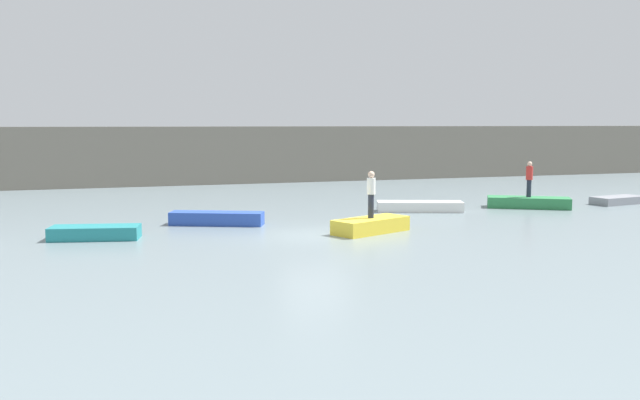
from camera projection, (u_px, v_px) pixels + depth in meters
ground_plane at (316, 236)px, 24.77m from camera, size 120.00×120.00×0.00m
embankment_wall at (213, 155)px, 45.50m from camera, size 80.00×1.20×3.84m
rowboat_teal at (95, 233)px, 23.97m from camera, size 3.22×1.78×0.47m
rowboat_blue at (217, 218)px, 27.34m from camera, size 3.78×2.31×0.52m
rowboat_yellow at (371, 225)px, 25.40m from camera, size 3.27×2.33×0.55m
rowboat_white at (420, 206)px, 31.52m from camera, size 4.07×2.36×0.46m
rowboat_green at (528, 202)px, 32.83m from camera, size 3.92×3.02×0.52m
rowboat_grey at (618, 200)px, 34.40m from camera, size 2.95×1.62×0.39m
person_red_shirt at (529, 177)px, 32.69m from camera, size 0.32×0.32×1.71m
person_white_shirt at (371, 192)px, 25.26m from camera, size 0.32×0.32×1.75m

